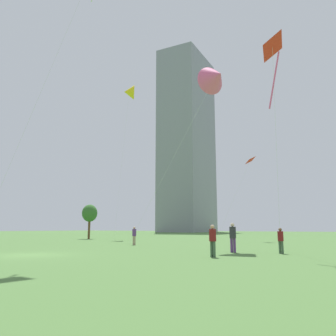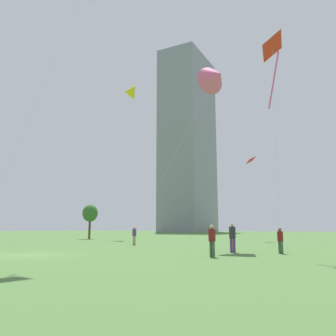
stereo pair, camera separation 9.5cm
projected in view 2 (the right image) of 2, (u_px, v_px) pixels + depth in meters
name	position (u px, v px, depth m)	size (l,w,h in m)	color
ground	(27.00, 255.00, 19.70)	(280.00, 280.00, 0.00)	#4C7538
person_standing_0	(280.00, 239.00, 20.93)	(0.34, 0.34, 1.55)	#3F593F
person_standing_1	(232.00, 235.00, 21.98)	(0.41, 0.41, 1.86)	#593372
person_standing_3	(212.00, 238.00, 18.54)	(0.38, 0.38, 1.71)	#3F593F
person_standing_4	(134.00, 234.00, 31.64)	(0.37, 0.37, 1.65)	tan
kite_flying_1	(250.00, 161.00, 43.63)	(4.63, 2.62, 10.44)	silver
kite_flying_2	(272.00, 55.00, 21.75)	(2.24, 5.35, 13.40)	silver
kite_flying_3	(215.00, 77.00, 29.77)	(12.83, 4.24, 15.74)	silver
kite_flying_4	(130.00, 92.00, 57.78)	(2.83, 4.07, 25.31)	silver
park_tree_0	(90.00, 214.00, 49.14)	(2.17, 2.17, 4.86)	brown
distant_highrise_0	(188.00, 142.00, 134.23)	(14.84, 23.86, 69.44)	gray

